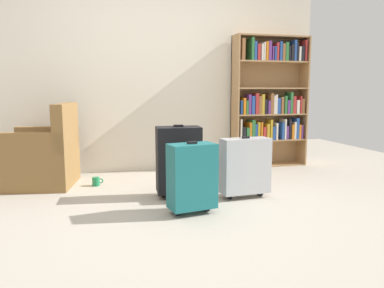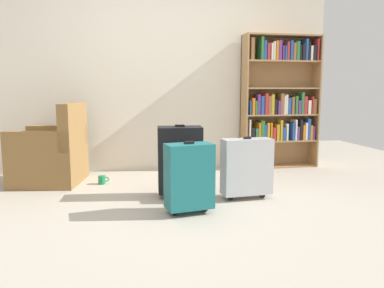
# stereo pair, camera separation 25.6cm
# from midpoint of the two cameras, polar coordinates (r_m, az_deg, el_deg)

# --- Properties ---
(ground_plane) EXTENTS (7.82, 7.82, 0.00)m
(ground_plane) POSITION_cam_midpoint_polar(r_m,az_deg,el_deg) (3.36, -2.83, -10.01)
(ground_plane) COLOR #B2A899
(back_wall) EXTENTS (4.47, 0.10, 2.60)m
(back_wall) POSITION_cam_midpoint_polar(r_m,az_deg,el_deg) (5.00, -7.57, 11.03)
(back_wall) COLOR beige
(back_wall) RESTS_ON ground
(bookshelf) EXTENTS (1.03, 0.27, 1.75)m
(bookshelf) POSITION_cam_midpoint_polar(r_m,az_deg,el_deg) (5.27, 10.19, 6.58)
(bookshelf) COLOR #A87F51
(bookshelf) RESTS_ON ground
(armchair) EXTENTS (0.82, 0.82, 0.90)m
(armchair) POSITION_cam_midpoint_polar(r_m,az_deg,el_deg) (4.49, -22.87, -1.82)
(armchair) COLOR olive
(armchair) RESTS_ON ground
(mug) EXTENTS (0.12, 0.08, 0.10)m
(mug) POSITION_cam_midpoint_polar(r_m,az_deg,el_deg) (4.34, -15.83, -5.44)
(mug) COLOR #1E7F4C
(mug) RESTS_ON ground
(suitcase_teal) EXTENTS (0.42, 0.28, 0.62)m
(suitcase_teal) POSITION_cam_midpoint_polar(r_m,az_deg,el_deg) (3.21, -2.28, -4.87)
(suitcase_teal) COLOR #19666B
(suitcase_teal) RESTS_ON ground
(suitcase_silver) EXTENTS (0.49, 0.22, 0.60)m
(suitcase_silver) POSITION_cam_midpoint_polar(r_m,az_deg,el_deg) (3.70, 6.02, -3.29)
(suitcase_silver) COLOR #B7BABF
(suitcase_silver) RESTS_ON ground
(suitcase_black) EXTENTS (0.44, 0.29, 0.71)m
(suitcase_black) POSITION_cam_midpoint_polar(r_m,az_deg,el_deg) (3.71, -4.01, -2.38)
(suitcase_black) COLOR black
(suitcase_black) RESTS_ON ground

